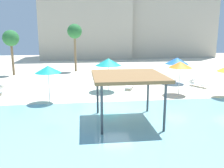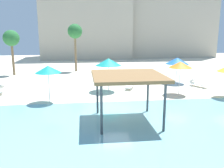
{
  "view_description": "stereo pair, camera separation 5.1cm",
  "coord_description": "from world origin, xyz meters",
  "px_view_note": "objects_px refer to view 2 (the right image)",
  "views": [
    {
      "loc": [
        -2.08,
        -15.86,
        5.24
      ],
      "look_at": [
        0.15,
        2.0,
        1.3
      ],
      "focal_mm": 38.66,
      "sensor_mm": 36.0,
      "label": 1
    },
    {
      "loc": [
        -2.03,
        -15.86,
        5.24
      ],
      "look_at": [
        0.15,
        2.0,
        1.3
      ],
      "focal_mm": 38.66,
      "sensor_mm": 36.0,
      "label": 2
    }
  ],
  "objects_px": {
    "beach_umbrella_blue_0": "(177,61)",
    "palm_tree_1": "(75,32)",
    "beach_umbrella_teal_4": "(48,69)",
    "lounge_chair_2": "(0,89)",
    "lounge_chair_3": "(198,83)",
    "lounge_chair_0": "(130,85)",
    "palm_tree_0": "(11,39)",
    "beach_umbrella_orange_3": "(180,65)",
    "beach_umbrella_teal_5": "(108,62)",
    "shade_pavilion": "(128,78)"
  },
  "relations": [
    {
      "from": "beach_umbrella_orange_3",
      "to": "lounge_chair_2",
      "type": "height_order",
      "value": "beach_umbrella_orange_3"
    },
    {
      "from": "lounge_chair_0",
      "to": "palm_tree_0",
      "type": "height_order",
      "value": "palm_tree_0"
    },
    {
      "from": "lounge_chair_2",
      "to": "lounge_chair_3",
      "type": "bearing_deg",
      "value": 79.74
    },
    {
      "from": "shade_pavilion",
      "to": "palm_tree_1",
      "type": "bearing_deg",
      "value": 100.19
    },
    {
      "from": "lounge_chair_3",
      "to": "beach_umbrella_teal_5",
      "type": "bearing_deg",
      "value": -113.32
    },
    {
      "from": "lounge_chair_3",
      "to": "palm_tree_1",
      "type": "bearing_deg",
      "value": -159.52
    },
    {
      "from": "shade_pavilion",
      "to": "palm_tree_0",
      "type": "height_order",
      "value": "palm_tree_0"
    },
    {
      "from": "beach_umbrella_orange_3",
      "to": "beach_umbrella_teal_5",
      "type": "distance_m",
      "value": 6.14
    },
    {
      "from": "beach_umbrella_orange_3",
      "to": "lounge_chair_3",
      "type": "height_order",
      "value": "beach_umbrella_orange_3"
    },
    {
      "from": "beach_umbrella_teal_5",
      "to": "palm_tree_1",
      "type": "relative_size",
      "value": 0.47
    },
    {
      "from": "beach_umbrella_teal_5",
      "to": "palm_tree_0",
      "type": "relative_size",
      "value": 0.54
    },
    {
      "from": "lounge_chair_3",
      "to": "palm_tree_0",
      "type": "distance_m",
      "value": 21.63
    },
    {
      "from": "beach_umbrella_orange_3",
      "to": "palm_tree_0",
      "type": "xyz_separation_m",
      "value": [
        -16.46,
        11.23,
        1.82
      ]
    },
    {
      "from": "beach_umbrella_teal_4",
      "to": "palm_tree_1",
      "type": "xyz_separation_m",
      "value": [
        1.63,
        14.47,
        2.6
      ]
    },
    {
      "from": "beach_umbrella_orange_3",
      "to": "palm_tree_0",
      "type": "bearing_deg",
      "value": 145.68
    },
    {
      "from": "beach_umbrella_teal_4",
      "to": "lounge_chair_2",
      "type": "xyz_separation_m",
      "value": [
        -4.66,
        3.38,
        -2.18
      ]
    },
    {
      "from": "lounge_chair_0",
      "to": "lounge_chair_3",
      "type": "distance_m",
      "value": 6.66
    },
    {
      "from": "lounge_chair_2",
      "to": "lounge_chair_3",
      "type": "distance_m",
      "value": 18.21
    },
    {
      "from": "beach_umbrella_teal_4",
      "to": "palm_tree_0",
      "type": "height_order",
      "value": "palm_tree_0"
    },
    {
      "from": "lounge_chair_0",
      "to": "lounge_chair_2",
      "type": "distance_m",
      "value": 11.55
    },
    {
      "from": "lounge_chair_0",
      "to": "lounge_chair_2",
      "type": "relative_size",
      "value": 1.0
    },
    {
      "from": "beach_umbrella_teal_4",
      "to": "beach_umbrella_teal_5",
      "type": "relative_size",
      "value": 0.95
    },
    {
      "from": "lounge_chair_0",
      "to": "palm_tree_1",
      "type": "distance_m",
      "value": 12.96
    },
    {
      "from": "shade_pavilion",
      "to": "lounge_chair_0",
      "type": "xyz_separation_m",
      "value": [
        1.81,
        8.35,
        -2.33
      ]
    },
    {
      "from": "palm_tree_0",
      "to": "beach_umbrella_teal_5",
      "type": "bearing_deg",
      "value": -41.32
    },
    {
      "from": "beach_umbrella_blue_0",
      "to": "lounge_chair_0",
      "type": "xyz_separation_m",
      "value": [
        -5.22,
        -1.89,
        -1.96
      ]
    },
    {
      "from": "beach_umbrella_orange_3",
      "to": "palm_tree_1",
      "type": "height_order",
      "value": "palm_tree_1"
    },
    {
      "from": "beach_umbrella_blue_0",
      "to": "beach_umbrella_orange_3",
      "type": "distance_m",
      "value": 4.64
    },
    {
      "from": "lounge_chair_3",
      "to": "palm_tree_0",
      "type": "xyz_separation_m",
      "value": [
        -19.37,
        8.73,
        4.01
      ]
    },
    {
      "from": "lounge_chair_0",
      "to": "palm_tree_0",
      "type": "bearing_deg",
      "value": -103.01
    },
    {
      "from": "lounge_chair_2",
      "to": "beach_umbrella_teal_4",
      "type": "bearing_deg",
      "value": 42.97
    },
    {
      "from": "lounge_chair_2",
      "to": "beach_umbrella_blue_0",
      "type": "bearing_deg",
      "value": 86.22
    },
    {
      "from": "beach_umbrella_teal_5",
      "to": "lounge_chair_0",
      "type": "bearing_deg",
      "value": 15.82
    },
    {
      "from": "beach_umbrella_teal_5",
      "to": "lounge_chair_3",
      "type": "xyz_separation_m",
      "value": [
        8.76,
        0.6,
        -2.27
      ]
    },
    {
      "from": "beach_umbrella_orange_3",
      "to": "lounge_chair_2",
      "type": "bearing_deg",
      "value": 171.66
    },
    {
      "from": "lounge_chair_3",
      "to": "palm_tree_1",
      "type": "relative_size",
      "value": 0.32
    },
    {
      "from": "beach_umbrella_teal_5",
      "to": "palm_tree_0",
      "type": "xyz_separation_m",
      "value": [
        -10.62,
        9.33,
        1.74
      ]
    },
    {
      "from": "lounge_chair_2",
      "to": "lounge_chair_3",
      "type": "xyz_separation_m",
      "value": [
        18.2,
        0.26,
        0.0
      ]
    },
    {
      "from": "palm_tree_0",
      "to": "beach_umbrella_orange_3",
      "type": "bearing_deg",
      "value": -34.32
    },
    {
      "from": "beach_umbrella_blue_0",
      "to": "lounge_chair_0",
      "type": "height_order",
      "value": "beach_umbrella_blue_0"
    },
    {
      "from": "beach_umbrella_blue_0",
      "to": "palm_tree_0",
      "type": "relative_size",
      "value": 0.49
    },
    {
      "from": "lounge_chair_0",
      "to": "lounge_chair_2",
      "type": "xyz_separation_m",
      "value": [
        -11.55,
        -0.25,
        0.0
      ]
    },
    {
      "from": "beach_umbrella_blue_0",
      "to": "beach_umbrella_teal_4",
      "type": "bearing_deg",
      "value": -155.47
    },
    {
      "from": "beach_umbrella_teal_4",
      "to": "beach_umbrella_teal_5",
      "type": "bearing_deg",
      "value": 32.4
    },
    {
      "from": "beach_umbrella_blue_0",
      "to": "palm_tree_1",
      "type": "height_order",
      "value": "palm_tree_1"
    },
    {
      "from": "beach_umbrella_teal_5",
      "to": "lounge_chair_2",
      "type": "bearing_deg",
      "value": 177.93
    },
    {
      "from": "shade_pavilion",
      "to": "beach_umbrella_orange_3",
      "type": "xyz_separation_m",
      "value": [
        5.55,
        5.86,
        -0.14
      ]
    },
    {
      "from": "lounge_chair_3",
      "to": "palm_tree_1",
      "type": "height_order",
      "value": "palm_tree_1"
    },
    {
      "from": "shade_pavilion",
      "to": "lounge_chair_0",
      "type": "distance_m",
      "value": 8.86
    },
    {
      "from": "lounge_chair_0",
      "to": "palm_tree_1",
      "type": "bearing_deg",
      "value": -132.62
    }
  ]
}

